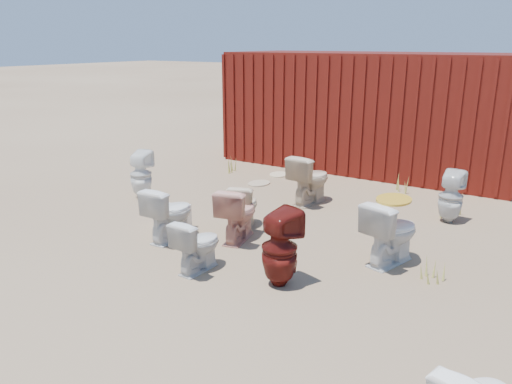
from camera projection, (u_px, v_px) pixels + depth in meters
The scene contains 21 objects.
ground at pixel (232, 241), 6.81m from camera, with size 100.00×100.00×0.00m, color brown.
shipping_container at pixel (371, 111), 10.66m from camera, with size 6.00×2.40×2.40m, color #55160E.
toilet_front_a at pixel (169, 213), 6.77m from camera, with size 0.42×0.74×0.76m, color white.
toilet_front_pink at pixel (238, 213), 6.76m from camera, with size 0.42×0.74×0.76m, color tan.
toilet_front_c at pixel (197, 245), 5.86m from camera, with size 0.36×0.64×0.65m, color silver.
toilet_front_maroon at pixel (280, 248), 5.47m from camera, with size 0.40×0.41×0.88m, color #5B140F.
toilet_back_a at pixel (141, 174), 8.62m from camera, with size 0.37×0.38×0.82m, color white.
toilet_back_beige_left at pixel (244, 206), 7.23m from camera, with size 0.37×0.65×0.66m, color beige.
toilet_back_beige_right at pixel (310, 179), 8.32m from camera, with size 0.46×0.81×0.83m, color beige.
toilet_back_yellowlid at pixel (391, 232), 6.04m from camera, with size 0.45×0.79×0.80m, color white.
toilet_back_e at pixel (451, 197), 7.44m from camera, with size 0.35×0.36×0.79m, color silver.
yellow_lid at pixel (394, 200), 5.92m from camera, with size 0.41×0.51×0.03m, color gold.
loose_tank at pixel (173, 217), 7.25m from camera, with size 0.50×0.20×0.35m, color white.
loose_lid_near at pixel (259, 183), 9.55m from camera, with size 0.38×0.49×0.02m, color tan.
loose_lid_far at pixel (279, 175), 10.18m from camera, with size 0.36×0.47×0.02m, color beige.
weed_clump_a at pixel (237, 165), 10.36m from camera, with size 0.36×0.36×0.32m, color #AEAC45.
weed_clump_b at pixel (316, 190), 8.67m from camera, with size 0.32×0.32×0.26m, color #AEAC45.
weed_clump_c at pixel (448, 205), 7.75m from camera, with size 0.36×0.36×0.34m, color #AEAC45.
weed_clump_d at pixel (297, 171), 10.04m from camera, with size 0.30×0.30×0.23m, color #AEAC45.
weed_clump_e at pixel (399, 185), 8.97m from camera, with size 0.34×0.34×0.28m, color #AEAC45.
weed_clump_f at pixel (434, 272), 5.64m from camera, with size 0.28×0.28×0.22m, color #AEAC45.
Camera 1 is at (3.66, -5.17, 2.61)m, focal length 35.00 mm.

